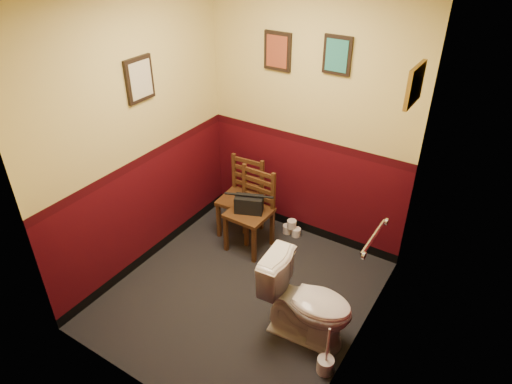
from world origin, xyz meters
TOP-DOWN VIEW (x-y plane):
  - floor at (0.00, 0.00)m, footprint 2.20×2.40m
  - wall_back at (0.00, 1.20)m, footprint 2.20×0.00m
  - wall_front at (0.00, -1.20)m, footprint 2.20×0.00m
  - wall_left at (-1.10, 0.00)m, footprint 0.00×2.40m
  - wall_right at (1.10, 0.00)m, footprint 0.00×2.40m
  - grab_bar at (1.07, 0.25)m, footprint 0.05×0.56m
  - framed_print_back_a at (-0.35, 1.18)m, footprint 0.28×0.04m
  - framed_print_back_b at (0.25, 1.18)m, footprint 0.26×0.04m
  - framed_print_left at (-1.08, 0.10)m, footprint 0.04×0.30m
  - framed_print_right at (1.08, 0.60)m, footprint 0.04×0.34m
  - toilet at (0.72, -0.11)m, footprint 0.79×0.48m
  - toilet_brush at (1.02, -0.35)m, footprint 0.13×0.13m
  - chair_left at (-0.55, 0.84)m, footprint 0.43×0.43m
  - chair_right at (-0.32, 0.67)m, footprint 0.41×0.41m
  - handbag at (-0.32, 0.63)m, footprint 0.32×0.24m
  - tp_stack at (-0.05, 1.07)m, footprint 0.21×0.11m

SIDE VIEW (x-z plane):
  - floor at x=0.00m, z-range 0.00..0.00m
  - toilet_brush at x=1.02m, z-range -0.16..0.32m
  - tp_stack at x=-0.05m, z-range -0.02..0.17m
  - toilet at x=0.72m, z-range 0.00..0.75m
  - chair_left at x=-0.55m, z-range 0.00..0.86m
  - chair_right at x=-0.32m, z-range 0.00..0.88m
  - handbag at x=-0.32m, z-range 0.44..0.65m
  - grab_bar at x=1.07m, z-range 0.92..0.98m
  - wall_back at x=0.00m, z-range 0.00..2.70m
  - wall_front at x=0.00m, z-range 0.00..2.70m
  - wall_left at x=-1.10m, z-range 0.00..2.70m
  - wall_right at x=1.10m, z-range 0.00..2.70m
  - framed_print_left at x=-1.08m, z-range 1.66..2.04m
  - framed_print_back_a at x=-0.35m, z-range 1.77..2.13m
  - framed_print_back_b at x=0.25m, z-range 1.83..2.17m
  - framed_print_right at x=1.08m, z-range 1.91..2.19m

